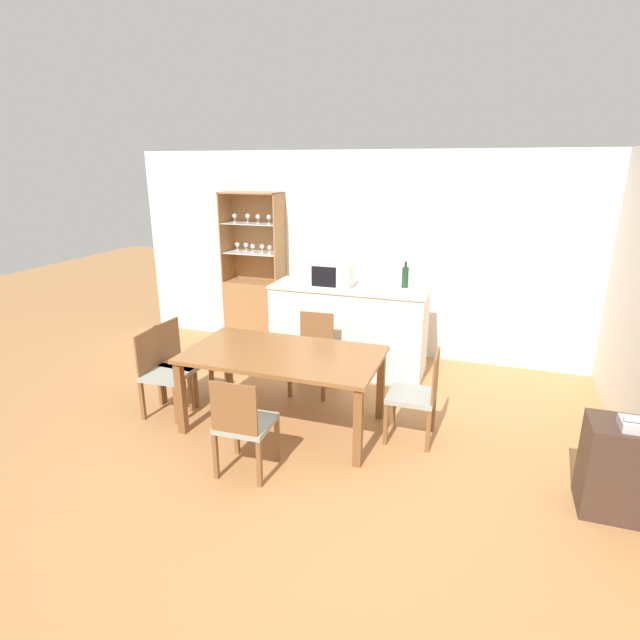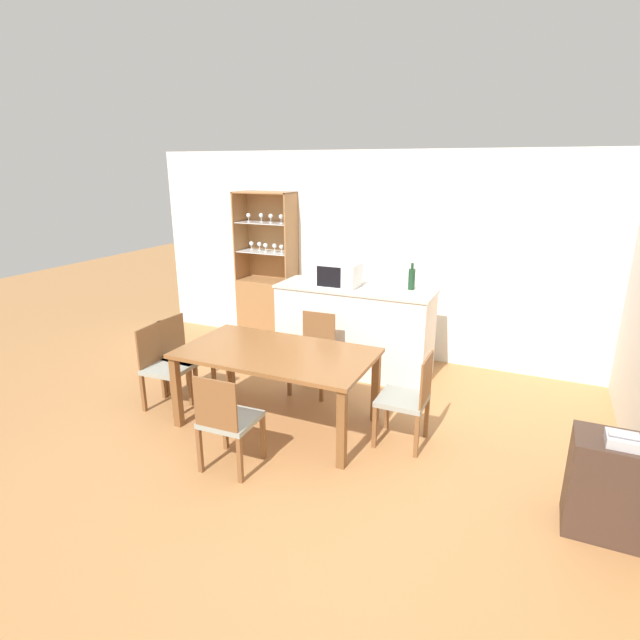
{
  "view_description": "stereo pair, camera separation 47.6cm",
  "coord_description": "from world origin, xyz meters",
  "px_view_note": "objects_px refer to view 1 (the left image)",
  "views": [
    {
      "loc": [
        1.26,
        -3.53,
        2.38
      ],
      "look_at": [
        -0.32,
        1.15,
        0.83
      ],
      "focal_mm": 28.0,
      "sensor_mm": 36.0,
      "label": 1
    },
    {
      "loc": [
        1.71,
        -3.36,
        2.38
      ],
      "look_at": [
        -0.32,
        1.15,
        0.83
      ],
      "focal_mm": 28.0,
      "sensor_mm": 36.0,
      "label": 2
    }
  ],
  "objects_px": {
    "dining_chair_head_near": "(244,424)",
    "telephone": "(636,425)",
    "dining_chair_side_right_far": "(416,395)",
    "dining_chair_head_far": "(313,353)",
    "dining_table": "(283,361)",
    "display_cabinet": "(256,301)",
    "dining_chair_side_left_far": "(181,362)",
    "dining_chair_side_left_near": "(164,373)",
    "side_cabinet": "(622,469)",
    "wine_bottle": "(405,277)",
    "microwave": "(333,274)"
  },
  "relations": [
    {
      "from": "microwave",
      "to": "dining_table",
      "type": "bearing_deg",
      "value": -90.65
    },
    {
      "from": "dining_chair_head_near",
      "to": "side_cabinet",
      "type": "xyz_separation_m",
      "value": [
        2.72,
        0.42,
        -0.09
      ]
    },
    {
      "from": "dining_chair_head_near",
      "to": "dining_chair_side_right_far",
      "type": "bearing_deg",
      "value": 36.59
    },
    {
      "from": "microwave",
      "to": "wine_bottle",
      "type": "relative_size",
      "value": 1.52
    },
    {
      "from": "dining_chair_head_far",
      "to": "telephone",
      "type": "height_order",
      "value": "dining_chair_head_far"
    },
    {
      "from": "dining_table",
      "to": "side_cabinet",
      "type": "distance_m",
      "value": 2.77
    },
    {
      "from": "dining_chair_head_near",
      "to": "display_cabinet",
      "type": "bearing_deg",
      "value": 112.03
    },
    {
      "from": "dining_chair_side_right_far",
      "to": "dining_table",
      "type": "bearing_deg",
      "value": 97.17
    },
    {
      "from": "dining_chair_head_near",
      "to": "wine_bottle",
      "type": "height_order",
      "value": "wine_bottle"
    },
    {
      "from": "wine_bottle",
      "to": "dining_chair_side_left_far",
      "type": "bearing_deg",
      "value": -143.08
    },
    {
      "from": "dining_table",
      "to": "dining_chair_side_left_far",
      "type": "distance_m",
      "value": 1.24
    },
    {
      "from": "dining_chair_side_left_far",
      "to": "side_cabinet",
      "type": "distance_m",
      "value": 3.97
    },
    {
      "from": "microwave",
      "to": "telephone",
      "type": "xyz_separation_m",
      "value": [
        2.71,
        -1.93,
        -0.44
      ]
    },
    {
      "from": "dining_chair_side_left_near",
      "to": "dining_chair_side_left_far",
      "type": "distance_m",
      "value": 0.3
    },
    {
      "from": "display_cabinet",
      "to": "dining_chair_head_near",
      "type": "distance_m",
      "value": 3.12
    },
    {
      "from": "dining_chair_head_far",
      "to": "telephone",
      "type": "distance_m",
      "value": 3.03
    },
    {
      "from": "dining_chair_side_left_near",
      "to": "wine_bottle",
      "type": "height_order",
      "value": "wine_bottle"
    },
    {
      "from": "wine_bottle",
      "to": "side_cabinet",
      "type": "distance_m",
      "value": 2.92
    },
    {
      "from": "display_cabinet",
      "to": "dining_chair_head_far",
      "type": "bearing_deg",
      "value": -43.99
    },
    {
      "from": "display_cabinet",
      "to": "microwave",
      "type": "bearing_deg",
      "value": -23.24
    },
    {
      "from": "dining_chair_side_right_far",
      "to": "dining_chair_head_far",
      "type": "bearing_deg",
      "value": 61.4
    },
    {
      "from": "dining_chair_side_left_far",
      "to": "dining_chair_side_right_far",
      "type": "xyz_separation_m",
      "value": [
        2.42,
        -0.0,
        0.0
      ]
    },
    {
      "from": "dining_chair_head_far",
      "to": "side_cabinet",
      "type": "height_order",
      "value": "dining_chair_head_far"
    },
    {
      "from": "dining_table",
      "to": "dining_chair_head_near",
      "type": "bearing_deg",
      "value": -89.9
    },
    {
      "from": "dining_chair_side_left_far",
      "to": "wine_bottle",
      "type": "relative_size",
      "value": 2.81
    },
    {
      "from": "dining_chair_head_near",
      "to": "telephone",
      "type": "xyz_separation_m",
      "value": [
        2.73,
        0.36,
        0.29
      ]
    },
    {
      "from": "dining_table",
      "to": "microwave",
      "type": "height_order",
      "value": "microwave"
    },
    {
      "from": "dining_chair_side_right_far",
      "to": "wine_bottle",
      "type": "relative_size",
      "value": 2.81
    },
    {
      "from": "dining_chair_side_right_far",
      "to": "microwave",
      "type": "bearing_deg",
      "value": 41.99
    },
    {
      "from": "side_cabinet",
      "to": "telephone",
      "type": "relative_size",
      "value": 3.6
    },
    {
      "from": "display_cabinet",
      "to": "side_cabinet",
      "type": "distance_m",
      "value": 4.67
    },
    {
      "from": "dining_chair_side_left_far",
      "to": "wine_bottle",
      "type": "xyz_separation_m",
      "value": [
        2.03,
        1.52,
        0.72
      ]
    },
    {
      "from": "dining_chair_head_far",
      "to": "dining_table",
      "type": "bearing_deg",
      "value": 87.89
    },
    {
      "from": "dining_table",
      "to": "dining_chair_side_left_far",
      "type": "bearing_deg",
      "value": 172.9
    },
    {
      "from": "display_cabinet",
      "to": "microwave",
      "type": "distance_m",
      "value": 1.5
    },
    {
      "from": "dining_table",
      "to": "dining_chair_side_left_near",
      "type": "distance_m",
      "value": 1.24
    },
    {
      "from": "dining_chair_head_far",
      "to": "dining_chair_head_near",
      "type": "bearing_deg",
      "value": 87.88
    },
    {
      "from": "dining_chair_head_far",
      "to": "dining_chair_side_left_near",
      "type": "xyz_separation_m",
      "value": [
        -1.21,
        -0.96,
        0.0
      ]
    },
    {
      "from": "dining_chair_head_far",
      "to": "dining_chair_side_left_far",
      "type": "bearing_deg",
      "value": 26.53
    },
    {
      "from": "dining_table",
      "to": "side_cabinet",
      "type": "height_order",
      "value": "dining_table"
    },
    {
      "from": "dining_chair_head_far",
      "to": "microwave",
      "type": "xyz_separation_m",
      "value": [
        0.02,
        0.67,
        0.73
      ]
    },
    {
      "from": "dining_chair_head_near",
      "to": "telephone",
      "type": "relative_size",
      "value": 4.42
    },
    {
      "from": "dining_chair_head_near",
      "to": "dining_chair_side_right_far",
      "type": "distance_m",
      "value": 1.54
    },
    {
      "from": "display_cabinet",
      "to": "dining_table",
      "type": "relative_size",
      "value": 1.15
    },
    {
      "from": "display_cabinet",
      "to": "wine_bottle",
      "type": "bearing_deg",
      "value": -9.75
    },
    {
      "from": "dining_chair_side_left_near",
      "to": "dining_chair_side_left_far",
      "type": "xyz_separation_m",
      "value": [
        -0.0,
        0.3,
        0.0
      ]
    },
    {
      "from": "dining_chair_side_left_near",
      "to": "dining_chair_side_right_far",
      "type": "height_order",
      "value": "same"
    },
    {
      "from": "dining_table",
      "to": "microwave",
      "type": "xyz_separation_m",
      "value": [
        0.02,
        1.48,
        0.51
      ]
    },
    {
      "from": "display_cabinet",
      "to": "dining_chair_side_left_far",
      "type": "xyz_separation_m",
      "value": [
        0.05,
        -1.88,
        -0.16
      ]
    },
    {
      "from": "wine_bottle",
      "to": "telephone",
      "type": "distance_m",
      "value": 2.89
    }
  ]
}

